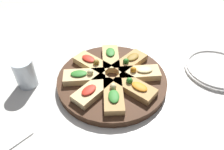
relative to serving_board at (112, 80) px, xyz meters
name	(u,v)px	position (x,y,z in m)	size (l,w,h in m)	color
ground_plane	(112,83)	(0.00, 0.00, -0.01)	(3.00, 3.00, 0.00)	silver
serving_board	(112,80)	(0.00, 0.00, 0.00)	(0.37, 0.37, 0.02)	#422819
focaccia_slice_0	(84,76)	(0.06, -0.07, 0.02)	(0.13, 0.14, 0.04)	#E5C689
focaccia_slice_1	(93,90)	(0.09, -0.01, 0.02)	(0.14, 0.07, 0.03)	#E5C689
focaccia_slice_2	(113,95)	(0.07, 0.05, 0.02)	(0.14, 0.13, 0.04)	tan
focaccia_slice_3	(135,87)	(0.01, 0.09, 0.02)	(0.07, 0.14, 0.04)	tan
focaccia_slice_4	(139,73)	(-0.06, 0.07, 0.02)	(0.13, 0.14, 0.04)	#E5C689
focaccia_slice_5	(130,62)	(-0.09, 0.02, 0.02)	(0.14, 0.08, 0.04)	tan
focaccia_slice_6	(111,58)	(-0.07, -0.05, 0.02)	(0.14, 0.13, 0.03)	#DBB775
focaccia_slice_7	(92,63)	(-0.01, -0.09, 0.02)	(0.08, 0.14, 0.04)	#DBB775
plate_left	(217,69)	(-0.26, 0.28, 0.00)	(0.22, 0.22, 0.02)	white
water_glass	(25,73)	(0.16, -0.23, 0.04)	(0.07, 0.07, 0.10)	silver
napkin_stack	(4,135)	(0.33, -0.13, -0.01)	(0.12, 0.10, 0.01)	white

